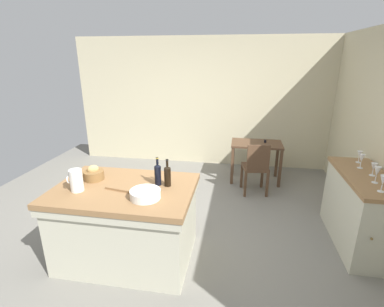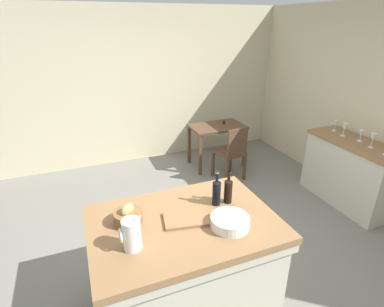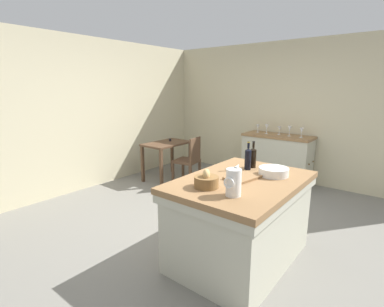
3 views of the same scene
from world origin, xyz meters
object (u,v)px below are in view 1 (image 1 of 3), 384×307
object	(u,v)px
bread_basket	(94,174)
wine_glass_left	(377,172)
wine_glass_right	(362,159)
cutting_board	(126,186)
writing_desk	(256,149)
pitcher	(76,180)
wine_bottle_dark	(168,175)
wine_glass_far_left	(383,181)
wine_bottle_amber	(158,174)
wine_glass_middle	(374,167)
wine_glass_far_right	(360,155)
wooden_chair	(256,167)
side_cabinet	(360,210)
wash_bowl	(145,194)
island_table	(127,220)

from	to	relation	value
bread_basket	wine_glass_left	xyz separation A→B (m)	(3.07, 0.37, 0.09)
wine_glass_right	cutting_board	bearing A→B (deg)	-160.36
writing_desk	pitcher	world-z (taller)	pitcher
wine_bottle_dark	wine_glass_far_left	size ratio (longest dim) A/B	1.71
wine_glass_left	bread_basket	bearing A→B (deg)	-173.15
wine_bottle_amber	writing_desk	bearing A→B (deg)	63.46
pitcher	wine_glass_left	size ratio (longest dim) A/B	1.48
wine_glass_middle	wine_glass_far_right	xyz separation A→B (m)	(0.01, 0.44, 0.00)
wooden_chair	wine_bottle_amber	size ratio (longest dim) A/B	2.84
side_cabinet	bread_basket	bearing A→B (deg)	-169.39
side_cabinet	pitcher	world-z (taller)	pitcher
wooden_chair	wash_bowl	size ratio (longest dim) A/B	2.95
cutting_board	wine_bottle_amber	world-z (taller)	wine_bottle_amber
wash_bowl	wine_glass_far_right	world-z (taller)	wine_glass_far_right
island_table	wine_glass_middle	xyz separation A→B (m)	(2.71, 0.72, 0.54)
wine_bottle_dark	wine_bottle_amber	size ratio (longest dim) A/B	0.96
wash_bowl	wine_glass_far_right	size ratio (longest dim) A/B	1.98
island_table	wash_bowl	world-z (taller)	wash_bowl
writing_desk	bread_basket	bearing A→B (deg)	-129.73
wooden_chair	wine_bottle_dark	world-z (taller)	wine_bottle_dark
wooden_chair	bread_basket	distance (m)	2.61
island_table	wine_glass_far_left	distance (m)	2.70
wine_bottle_amber	wine_glass_left	world-z (taller)	wine_bottle_amber
bread_basket	wine_glass_far_left	distance (m)	3.04
cutting_board	wine_glass_far_left	xyz separation A→B (m)	(2.61, 0.28, 0.14)
island_table	writing_desk	bearing A→B (deg)	58.39
wash_bowl	wine_glass_right	bearing A→B (deg)	25.85
wine_glass_far_left	wine_glass_left	size ratio (longest dim) A/B	0.95
wash_bowl	pitcher	bearing A→B (deg)	177.16
wine_bottle_amber	bread_basket	bearing A→B (deg)	178.66
writing_desk	wine_glass_right	distance (m)	1.94
wine_glass_far_right	cutting_board	bearing A→B (deg)	-156.90
pitcher	wine_bottle_dark	distance (m)	0.94
island_table	bread_basket	bearing A→B (deg)	161.47
wine_glass_far_left	wine_glass_right	xyz separation A→B (m)	(0.04, 0.66, 0.00)
wine_glass_far_left	wine_glass_middle	size ratio (longest dim) A/B	1.17
wine_glass_left	wine_glass_far_left	bearing A→B (deg)	-98.60
wine_glass_far_right	wine_glass_left	bearing A→B (deg)	-95.37
island_table	wine_glass_far_right	xyz separation A→B (m)	(2.72, 1.15, 0.54)
writing_desk	wine_glass_right	world-z (taller)	wine_glass_right
wooden_chair	wine_glass_far_right	size ratio (longest dim) A/B	5.83
wine_glass_right	wine_bottle_dark	bearing A→B (deg)	-159.39
side_cabinet	wash_bowl	world-z (taller)	wash_bowl
wine_glass_middle	side_cabinet	bearing A→B (deg)	-175.98
island_table	wine_bottle_dark	xyz separation A→B (m)	(0.45, 0.11, 0.53)
wash_bowl	wine_bottle_amber	size ratio (longest dim) A/B	0.96
island_table	wash_bowl	distance (m)	0.58
cutting_board	bread_basket	bearing A→B (deg)	162.41
wooden_chair	wine_glass_far_right	xyz separation A→B (m)	(1.23, -0.72, 0.53)
island_table	pitcher	size ratio (longest dim) A/B	5.43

